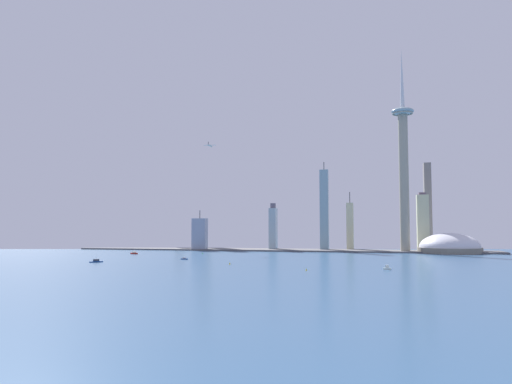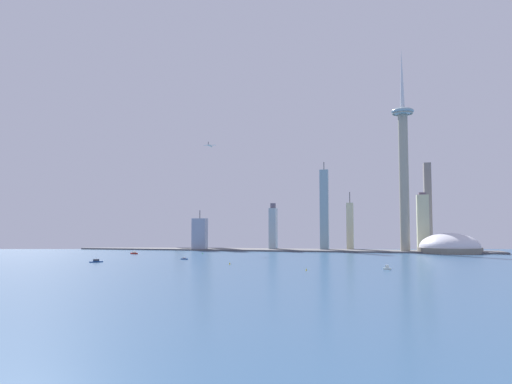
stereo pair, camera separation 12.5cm
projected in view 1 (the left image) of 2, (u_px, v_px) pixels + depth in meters
name	position (u px, v px, depth m)	size (l,w,h in m)	color
ground_plane	(191.00, 272.00, 496.77)	(6000.00, 6000.00, 0.00)	#32577E
waterfront_pier	(278.00, 250.00, 931.79)	(786.46, 74.44, 2.80)	#605F62
observation_tower	(403.00, 158.00, 873.72)	(39.50, 39.50, 364.86)	#9C9682
stadium_dome	(450.00, 248.00, 849.01)	(105.93, 105.93, 49.88)	gray
skyscraper_0	(273.00, 228.00, 956.33)	(13.40, 21.62, 90.49)	#9BB1BB
skyscraper_1	(324.00, 210.00, 932.96)	(15.93, 14.38, 167.97)	#80A1AD
skyscraper_2	(423.00, 223.00, 900.61)	(20.59, 22.51, 107.51)	beige
skyscraper_3	(205.00, 209.00, 1051.87)	(21.92, 26.59, 166.43)	beige
skyscraper_4	(180.00, 236.00, 1017.22)	(14.25, 22.83, 56.40)	beige
skyscraper_5	(428.00, 206.00, 965.24)	(13.32, 26.09, 169.72)	gray
skyscraper_6	(350.00, 227.00, 946.57)	(12.45, 26.97, 111.98)	beige
skyscraper_7	(200.00, 234.00, 949.29)	(27.20, 17.47, 76.74)	#8D98AF
boat_0	(96.00, 261.00, 627.35)	(14.43, 14.61, 9.61)	navy
boat_1	(387.00, 268.00, 519.62)	(8.53, 5.38, 4.92)	white
boat_2	(134.00, 253.00, 815.01)	(13.64, 8.88, 10.16)	#AC2D25
boat_3	(184.00, 259.00, 682.65)	(9.88, 2.93, 2.98)	navy
channel_buoy_0	(306.00, 269.00, 509.41)	(1.60, 1.60, 2.47)	yellow
channel_buoy_1	(203.00, 253.00, 818.26)	(1.49, 1.49, 1.98)	green
channel_buoy_2	(230.00, 263.00, 593.38)	(1.98, 1.98, 2.50)	yellow
airplane	(210.00, 146.00, 945.95)	(24.12, 23.56, 7.42)	silver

